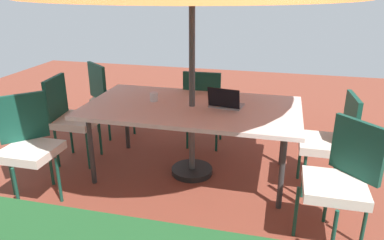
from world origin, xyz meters
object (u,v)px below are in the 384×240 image
(cup, at_px, (154,97))
(chair_northwest, at_px, (341,178))
(chair_northeast, at_px, (28,143))
(chair_southeast, at_px, (109,95))
(chair_west, at_px, (332,138))
(chair_east, at_px, (71,115))
(dining_table, at_px, (192,110))
(chair_south, at_px, (204,104))
(laptop, at_px, (226,103))

(cup, bearing_deg, chair_northwest, 155.09)
(chair_northeast, height_order, chair_southeast, same)
(chair_west, height_order, chair_east, same)
(chair_northwest, bearing_deg, chair_northeast, -134.75)
(chair_west, bearing_deg, chair_southeast, -111.21)
(chair_east, bearing_deg, chair_northwest, -111.54)
(chair_west, height_order, chair_northwest, same)
(dining_table, relative_size, chair_west, 2.20)
(chair_northeast, relative_size, chair_northwest, 1.00)
(chair_west, distance_m, cup, 1.81)
(chair_west, distance_m, chair_southeast, 2.80)
(chair_west, distance_m, chair_east, 2.75)
(dining_table, relative_size, chair_northeast, 2.20)
(chair_south, height_order, laptop, laptop)
(laptop, bearing_deg, dining_table, 14.54)
(dining_table, xyz_separation_m, laptop, (-0.33, -0.04, 0.09))
(dining_table, xyz_separation_m, chair_west, (-1.36, 0.00, -0.17))
(chair_west, bearing_deg, chair_northeast, -78.58)
(chair_southeast, xyz_separation_m, laptop, (-1.65, 0.76, 0.26))
(dining_table, xyz_separation_m, chair_east, (1.38, 0.02, -0.17))
(chair_east, xyz_separation_m, chair_southeast, (-0.07, -0.82, 0.00))
(chair_southeast, bearing_deg, cup, 178.87)
(laptop, relative_size, cup, 3.75)
(chair_northeast, xyz_separation_m, cup, (-0.94, -0.84, 0.26))
(chair_south, bearing_deg, chair_west, 150.77)
(cup, bearing_deg, dining_table, 172.34)
(chair_south, relative_size, chair_east, 1.00)
(chair_south, bearing_deg, chair_southeast, -5.25)
(chair_south, xyz_separation_m, chair_southeast, (1.28, -0.08, 0.00))
(dining_table, distance_m, chair_south, 0.74)
(chair_northeast, bearing_deg, chair_southeast, 43.16)
(chair_west, bearing_deg, laptop, -96.73)
(chair_south, height_order, cup, chair_south)
(chair_east, bearing_deg, chair_northeast, 175.47)
(chair_west, bearing_deg, chair_northwest, -5.12)
(chair_southeast, distance_m, cup, 1.19)
(dining_table, distance_m, cup, 0.44)
(chair_northeast, xyz_separation_m, chair_northwest, (-2.72, -0.01, 0.00))
(chair_west, distance_m, chair_south, 1.57)
(dining_table, bearing_deg, chair_northwest, 150.41)
(chair_southeast, height_order, chair_northwest, same)
(chair_south, relative_size, chair_southeast, 1.00)
(chair_south, bearing_deg, chair_east, 26.97)
(chair_southeast, bearing_deg, chair_south, -144.82)
(dining_table, distance_m, chair_southeast, 1.55)
(chair_northeast, distance_m, cup, 1.28)
(laptop, bearing_deg, cup, 6.74)
(chair_northeast, xyz_separation_m, chair_southeast, (-0.05, -1.58, 0.00))
(chair_west, height_order, cup, chair_west)
(chair_south, height_order, chair_northwest, same)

